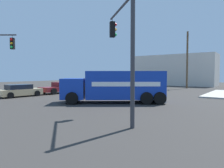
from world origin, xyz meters
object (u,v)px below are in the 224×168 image
object	(u,v)px
pickup_maroon	(60,87)
traffic_light_secondary	(124,42)
sedan_tan	(20,91)
utility_pole	(187,59)
delivery_truck	(116,86)

from	to	relation	value
pickup_maroon	traffic_light_secondary	bearing A→B (deg)	-29.67
sedan_tan	traffic_light_secondary	bearing A→B (deg)	-11.97
pickup_maroon	utility_pole	size ratio (longest dim) A/B	0.55
traffic_light_secondary	sedan_tan	bearing A→B (deg)	168.03
delivery_truck	sedan_tan	xyz separation A→B (m)	(-10.88, -2.31, -0.79)
traffic_light_secondary	sedan_tan	world-z (taller)	traffic_light_secondary
delivery_truck	traffic_light_secondary	xyz separation A→B (m)	(4.27, -5.52, 2.62)
delivery_truck	pickup_maroon	bearing A→B (deg)	164.37
utility_pole	sedan_tan	bearing A→B (deg)	-115.13
delivery_truck	sedan_tan	world-z (taller)	delivery_truck
pickup_maroon	sedan_tan	bearing A→B (deg)	-92.47
pickup_maroon	delivery_truck	bearing A→B (deg)	-15.63
delivery_truck	utility_pole	xyz separation A→B (m)	(0.05, 20.99, 3.47)
delivery_truck	sedan_tan	bearing A→B (deg)	-168.02
traffic_light_secondary	sedan_tan	distance (m)	15.85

